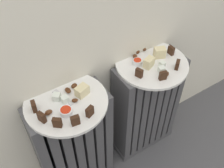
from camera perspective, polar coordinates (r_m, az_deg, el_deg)
name	(u,v)px	position (r m, az deg, el deg)	size (l,w,h in m)	color
radiator_left	(74,145)	(1.18, -8.15, -12.92)	(0.33, 0.13, 0.55)	#47474C
radiator_right	(145,108)	(1.30, 7.24, -5.14)	(0.33, 0.13, 0.55)	#47474C
plate_left	(66,102)	(0.95, -9.88, -3.85)	(0.30, 0.30, 0.01)	white
plate_right	(152,64)	(1.10, 8.58, 4.37)	(0.30, 0.30, 0.01)	white
dark_cake_slice_left_0	(34,106)	(0.93, -16.53, -4.66)	(0.03, 0.01, 0.04)	#382114
dark_cake_slice_left_1	(42,117)	(0.90, -14.96, -6.96)	(0.03, 0.01, 0.04)	#382114
dark_cake_slice_left_2	(57,123)	(0.87, -11.77, -8.19)	(0.03, 0.01, 0.04)	#382114
dark_cake_slice_left_3	(75,120)	(0.87, -7.95, -7.81)	(0.03, 0.01, 0.04)	#382114
dark_cake_slice_left_4	(90,111)	(0.88, -4.84, -5.95)	(0.03, 0.01, 0.04)	#382114
marble_cake_slice_left_0	(82,91)	(0.95, -6.51, -1.45)	(0.05, 0.03, 0.04)	beige
turkish_delight_left_0	(57,97)	(0.95, -11.87, -2.72)	(0.03, 0.03, 0.03)	white
turkish_delight_left_1	(65,99)	(0.94, -10.14, -3.25)	(0.02, 0.02, 0.02)	white
medjool_date_left_0	(68,90)	(0.97, -9.53, -1.36)	(0.03, 0.02, 0.02)	#4C2814
medjool_date_left_1	(74,86)	(0.99, -8.18, -0.38)	(0.03, 0.02, 0.01)	#4C2814
medjool_date_left_2	(75,100)	(0.94, -8.06, -3.53)	(0.02, 0.02, 0.01)	#4C2814
medjool_date_left_3	(49,112)	(0.92, -13.57, -5.98)	(0.03, 0.02, 0.02)	#4C2814
jam_bowl_left	(66,111)	(0.91, -9.93, -5.80)	(0.04, 0.04, 0.02)	white
dark_cake_slice_right_0	(139,73)	(1.01, 5.89, 2.39)	(0.03, 0.01, 0.04)	#382114
dark_cake_slice_right_1	(163,76)	(1.02, 10.98, 1.80)	(0.03, 0.01, 0.04)	#382114
dark_cake_slice_right_2	(177,65)	(1.08, 13.96, 4.08)	(0.03, 0.01, 0.04)	#382114
dark_cake_slice_right_3	(171,50)	(1.14, 12.65, 7.09)	(0.03, 0.01, 0.04)	#382114
marble_cake_slice_right_0	(149,63)	(1.06, 7.98, 4.63)	(0.04, 0.03, 0.04)	beige
marble_cake_slice_right_1	(160,53)	(1.12, 10.28, 6.71)	(0.05, 0.03, 0.04)	beige
turkish_delight_right_0	(162,64)	(1.08, 10.82, 4.28)	(0.02, 0.02, 0.02)	white
turkish_delight_right_1	(161,70)	(1.05, 10.65, 3.09)	(0.02, 0.02, 0.02)	white
medjool_date_right_0	(167,74)	(1.04, 11.78, 2.14)	(0.02, 0.02, 0.02)	#4C2814
medjool_date_right_1	(135,56)	(1.10, 5.01, 5.96)	(0.02, 0.02, 0.02)	#4C2814
medjool_date_right_2	(144,49)	(1.15, 6.85, 7.52)	(0.02, 0.02, 0.02)	#4C2814
medjool_date_right_3	(138,51)	(1.13, 5.59, 7.03)	(0.03, 0.02, 0.02)	#4C2814
jam_bowl_right	(137,62)	(1.07, 5.50, 4.80)	(0.04, 0.04, 0.02)	white
fork	(61,96)	(0.97, -10.90, -2.65)	(0.04, 0.10, 0.00)	silver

